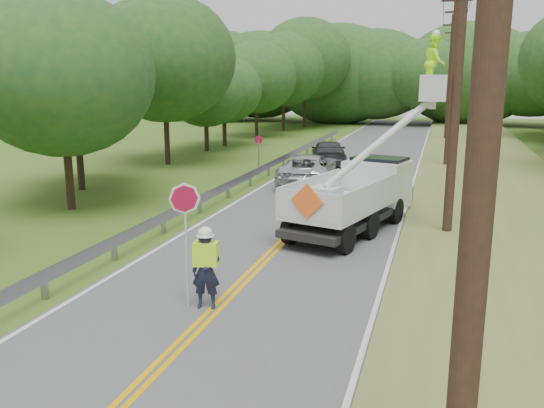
# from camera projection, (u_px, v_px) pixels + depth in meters

# --- Properties ---
(ground) EXTENTS (140.00, 140.00, 0.00)m
(ground) POSITION_uv_depth(u_px,v_px,m) (186.00, 340.00, 11.24)
(ground) COLOR #3C5D18
(ground) RESTS_ON ground
(road) EXTENTS (7.20, 96.00, 0.03)m
(road) POSITION_uv_depth(u_px,v_px,m) (325.00, 199.00, 24.32)
(road) COLOR #525255
(road) RESTS_ON ground
(guardrail) EXTENTS (0.18, 48.00, 0.77)m
(guardrail) POSITION_uv_depth(u_px,v_px,m) (244.00, 178.00, 26.18)
(guardrail) COLOR gray
(guardrail) RESTS_ON ground
(utility_poles) EXTENTS (1.60, 43.30, 10.00)m
(utility_poles) POSITION_uv_depth(u_px,v_px,m) (454.00, 74.00, 24.59)
(utility_poles) COLOR black
(utility_poles) RESTS_ON ground
(tall_grass_verge) EXTENTS (7.00, 96.00, 0.30)m
(tall_grass_verge) POSITION_uv_depth(u_px,v_px,m) (502.00, 206.00, 22.30)
(tall_grass_verge) COLOR olive
(tall_grass_verge) RESTS_ON ground
(treeline_left) EXTENTS (10.76, 56.69, 11.25)m
(treeline_left) POSITION_uv_depth(u_px,v_px,m) (235.00, 69.00, 42.06)
(treeline_left) COLOR #332319
(treeline_left) RESTS_ON ground
(treeline_horizon) EXTENTS (57.23, 14.86, 11.52)m
(treeline_horizon) POSITION_uv_depth(u_px,v_px,m) (401.00, 74.00, 62.73)
(treeline_horizon) COLOR #1C4D22
(treeline_horizon) RESTS_ON ground
(flagger) EXTENTS (1.11, 0.53, 2.86)m
(flagger) POSITION_uv_depth(u_px,v_px,m) (205.00, 265.00, 12.58)
(flagger) COLOR #191E33
(flagger) RESTS_ON road
(bucket_truck) EXTENTS (4.72, 6.77, 6.39)m
(bucket_truck) POSITION_uv_depth(u_px,v_px,m) (367.00, 185.00, 19.52)
(bucket_truck) COLOR black
(bucket_truck) RESTS_ON road
(suv_silver) EXTENTS (3.01, 5.59, 1.49)m
(suv_silver) POSITION_uv_depth(u_px,v_px,m) (308.00, 169.00, 27.50)
(suv_silver) COLOR silver
(suv_silver) RESTS_ON road
(suv_darkgrey) EXTENTS (3.06, 5.29, 1.44)m
(suv_darkgrey) POSITION_uv_depth(u_px,v_px,m) (328.00, 153.00, 33.54)
(suv_darkgrey) COLOR #36383E
(suv_darkgrey) RESTS_ON road
(stop_sign_permanent) EXTENTS (0.41, 0.25, 2.14)m
(stop_sign_permanent) POSITION_uv_depth(u_px,v_px,m) (259.00, 150.00, 29.98)
(stop_sign_permanent) COLOR gray
(stop_sign_permanent) RESTS_ON ground
(yard_sign) EXTENTS (0.48, 0.05, 0.69)m
(yard_sign) POSITION_uv_depth(u_px,v_px,m) (473.00, 250.00, 15.48)
(yard_sign) COLOR white
(yard_sign) RESTS_ON ground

